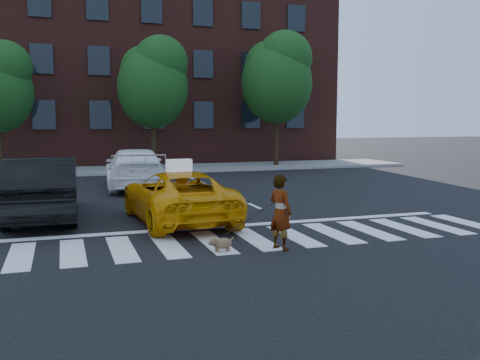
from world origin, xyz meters
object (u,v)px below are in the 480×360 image
object	(u,v)px
tree_mid	(153,79)
woman	(280,212)
dog	(220,243)
tree_right	(277,74)
taxi	(178,196)
white_suv	(135,169)
black_sedan	(43,188)

from	to	relation	value
tree_mid	woman	distance (m)	18.55
dog	tree_right	bearing A→B (deg)	56.20
tree_mid	taxi	bearing A→B (deg)	-97.00
tree_mid	white_suv	bearing A→B (deg)	-105.62
taxi	black_sedan	bearing A→B (deg)	-27.78
woman	dog	world-z (taller)	woman
tree_mid	black_sedan	distance (m)	14.34
tree_right	white_suv	size ratio (longest dim) A/B	1.41
white_suv	woman	xyz separation A→B (m)	(1.57, -11.18, 0.01)
tree_right	dog	bearing A→B (deg)	-115.71
black_sedan	woman	bearing A→B (deg)	133.66
tree_right	taxi	xyz separation A→B (m)	(-8.76, -14.33, -4.58)
tree_right	taxi	size ratio (longest dim) A/B	1.56
taxi	dog	world-z (taller)	taxi
taxi	tree_right	bearing A→B (deg)	-124.55
tree_mid	dog	distance (m)	18.59
tree_right	white_suv	bearing A→B (deg)	-142.24
black_sedan	woman	xyz separation A→B (m)	(4.84, -5.35, -0.06)
dog	taxi	bearing A→B (deg)	84.04
taxi	black_sedan	world-z (taller)	black_sedan
taxi	woman	size ratio (longest dim) A/B	3.10
woman	dog	distance (m)	1.41
tree_right	woman	bearing A→B (deg)	-112.15
tree_right	black_sedan	xyz separation A→B (m)	(-12.21, -12.75, -4.41)
dog	woman	bearing A→B (deg)	-16.11
taxi	black_sedan	xyz separation A→B (m)	(-3.45, 1.58, 0.17)
black_sedan	white_suv	distance (m)	6.68
tree_right	black_sedan	world-z (taller)	tree_right
tree_right	woman	size ratio (longest dim) A/B	4.83
taxi	woman	distance (m)	4.02
white_suv	dog	distance (m)	11.02
tree_mid	white_suv	world-z (taller)	tree_mid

